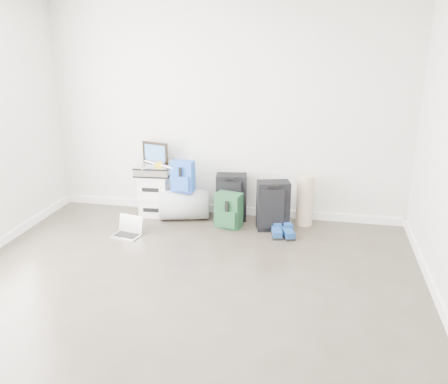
% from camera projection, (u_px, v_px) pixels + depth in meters
% --- Properties ---
extents(ground, '(5.00, 5.00, 0.00)m').
position_uv_depth(ground, '(167.00, 320.00, 3.91)').
color(ground, '#383228').
rests_on(ground, ground).
extents(room_envelope, '(4.52, 5.02, 2.71)m').
position_uv_depth(room_envelope, '(158.00, 111.00, 3.38)').
color(room_envelope, silver).
rests_on(room_envelope, ground).
extents(boxes_stack, '(0.40, 0.33, 0.54)m').
position_uv_depth(boxes_stack, '(155.00, 195.00, 6.08)').
color(boxes_stack, silver).
rests_on(boxes_stack, ground).
extents(briefcase, '(0.46, 0.35, 0.13)m').
position_uv_depth(briefcase, '(153.00, 170.00, 5.97)').
color(briefcase, '#B2B2B7').
rests_on(briefcase, boxes_stack).
extents(painting, '(0.36, 0.12, 0.28)m').
position_uv_depth(painting, '(155.00, 153.00, 6.00)').
color(painting, black).
rests_on(painting, briefcase).
extents(drone, '(0.47, 0.47, 0.05)m').
position_uv_depth(drone, '(159.00, 164.00, 5.91)').
color(drone, gold).
rests_on(drone, briefcase).
extents(duffel_bag, '(0.68, 0.52, 0.38)m').
position_uv_depth(duffel_bag, '(184.00, 205.00, 5.98)').
color(duffel_bag, gray).
rests_on(duffel_bag, ground).
extents(blue_backpack, '(0.28, 0.21, 0.38)m').
position_uv_depth(blue_backpack, '(183.00, 177.00, 5.83)').
color(blue_backpack, '#1B56B3').
rests_on(blue_backpack, duffel_bag).
extents(large_suitcase, '(0.40, 0.29, 0.58)m').
position_uv_depth(large_suitcase, '(231.00, 197.00, 5.94)').
color(large_suitcase, black).
rests_on(large_suitcase, ground).
extents(green_backpack, '(0.34, 0.29, 0.43)m').
position_uv_depth(green_backpack, '(229.00, 211.00, 5.71)').
color(green_backpack, '#153A1D').
rests_on(green_backpack, ground).
extents(carry_on, '(0.42, 0.33, 0.59)m').
position_uv_depth(carry_on, '(273.00, 206.00, 5.63)').
color(carry_on, black).
rests_on(carry_on, ground).
extents(shoes, '(0.31, 0.30, 0.09)m').
position_uv_depth(shoes, '(282.00, 232.00, 5.51)').
color(shoes, black).
rests_on(shoes, ground).
extents(rolled_rug, '(0.20, 0.20, 0.62)m').
position_uv_depth(rolled_rug, '(305.00, 200.00, 5.76)').
color(rolled_rug, tan).
rests_on(rolled_rug, ground).
extents(laptop, '(0.35, 0.28, 0.22)m').
position_uv_depth(laptop, '(128.00, 231.00, 5.53)').
color(laptop, '#B4B4B8').
rests_on(laptop, ground).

